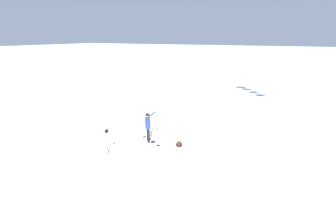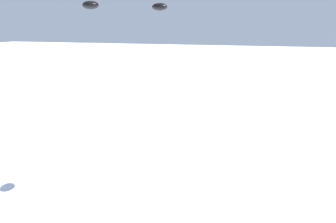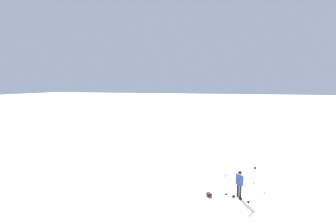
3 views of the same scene
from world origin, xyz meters
The scene contains 0 objects.
Camera 2 is at (7.86, 1.15, 10.05)m, focal length 31.24 mm.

